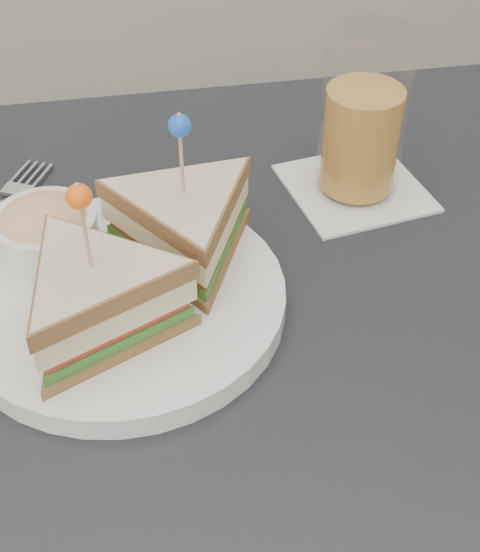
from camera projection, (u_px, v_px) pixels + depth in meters
name	position (u px, v px, depth m)	size (l,w,h in m)	color
table	(231.00, 395.00, 0.65)	(0.80, 0.80, 0.75)	black
plate_meal	(129.00, 266.00, 0.60)	(0.30, 0.28, 0.15)	white
drink_set	(362.00, 125.00, 0.70)	(0.14, 0.14, 0.16)	white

